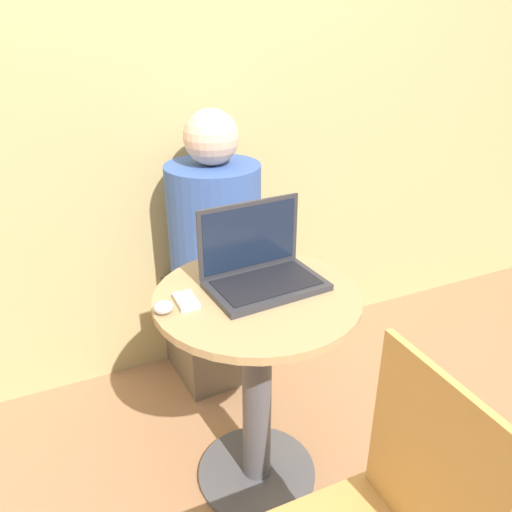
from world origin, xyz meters
name	(u,v)px	position (x,y,z in m)	size (l,w,h in m)	color
ground_plane	(257,474)	(0.00, 0.00, 0.00)	(12.00, 12.00, 0.00)	#9E704C
back_wall	(168,75)	(0.00, 0.83, 1.30)	(7.00, 0.05, 2.60)	tan
round_table	(257,365)	(0.00, 0.00, 0.49)	(0.63, 0.63, 0.75)	#4C4C51
laptop	(260,268)	(0.04, 0.06, 0.81)	(0.36, 0.25, 0.25)	#2D2D33
cell_phone	(186,301)	(-0.21, 0.04, 0.76)	(0.06, 0.10, 0.02)	silver
computer_mouse	(163,307)	(-0.28, 0.01, 0.77)	(0.06, 0.05, 0.04)	#B2B2B7
person_seated	(211,273)	(0.08, 0.65, 0.50)	(0.39, 0.59, 1.20)	brown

